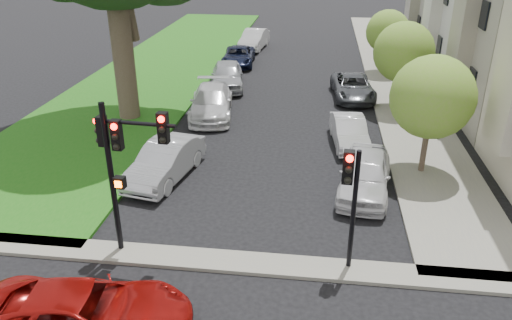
# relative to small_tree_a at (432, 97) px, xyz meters

# --- Properties ---
(ground) EXTENTS (140.00, 140.00, 0.00)m
(ground) POSITION_rel_small_tree_a_xyz_m (-6.20, -8.87, -3.18)
(ground) COLOR black
(ground) RESTS_ON ground
(grass_strip) EXTENTS (8.00, 44.00, 0.12)m
(grass_strip) POSITION_rel_small_tree_a_xyz_m (-15.20, 15.13, -3.12)
(grass_strip) COLOR #185A11
(grass_strip) RESTS_ON ground
(sidewalk_right) EXTENTS (3.50, 44.00, 0.12)m
(sidewalk_right) POSITION_rel_small_tree_a_xyz_m (0.55, 15.13, -3.12)
(sidewalk_right) COLOR slate
(sidewalk_right) RESTS_ON ground
(sidewalk_cross) EXTENTS (60.00, 1.00, 0.12)m
(sidewalk_cross) POSITION_rel_small_tree_a_xyz_m (-6.20, -6.87, -3.12)
(sidewalk_cross) COLOR slate
(sidewalk_cross) RESTS_ON ground
(small_tree_a) EXTENTS (3.19, 3.19, 4.78)m
(small_tree_a) POSITION_rel_small_tree_a_xyz_m (0.00, 0.00, 0.00)
(small_tree_a) COLOR #4C3C28
(small_tree_a) RESTS_ON ground
(small_tree_b) EXTENTS (3.13, 3.13, 4.70)m
(small_tree_b) POSITION_rel_small_tree_a_xyz_m (0.00, 7.71, -0.06)
(small_tree_b) COLOR #4C3C28
(small_tree_b) RESTS_ON ground
(small_tree_c) EXTENTS (2.81, 2.81, 4.21)m
(small_tree_c) POSITION_rel_small_tree_a_xyz_m (0.00, 14.96, -0.38)
(small_tree_c) COLOR #4C3C28
(small_tree_c) RESTS_ON ground
(traffic_signal_main) EXTENTS (2.33, 0.60, 4.77)m
(traffic_signal_main) POSITION_rel_small_tree_a_xyz_m (-9.62, -6.64, 0.11)
(traffic_signal_main) COLOR black
(traffic_signal_main) RESTS_ON ground
(traffic_signal_secondary) EXTENTS (0.48, 0.38, 3.76)m
(traffic_signal_secondary) POSITION_rel_small_tree_a_xyz_m (-3.27, -6.68, -0.56)
(traffic_signal_secondary) COLOR black
(traffic_signal_secondary) RESTS_ON ground
(car_cross_near) EXTENTS (5.34, 2.89, 1.42)m
(car_cross_near) POSITION_rel_small_tree_a_xyz_m (-9.47, -10.24, -2.47)
(car_cross_near) COLOR maroon
(car_cross_near) RESTS_ON ground
(car_parked_0) EXTENTS (2.39, 4.68, 1.52)m
(car_parked_0) POSITION_rel_small_tree_a_xyz_m (-2.40, -1.94, -2.42)
(car_parked_0) COLOR silver
(car_parked_0) RESTS_ON ground
(car_parked_1) EXTENTS (1.78, 4.02, 1.28)m
(car_parked_1) POSITION_rel_small_tree_a_xyz_m (-2.79, 2.49, -2.54)
(car_parked_1) COLOR silver
(car_parked_1) RESTS_ON ground
(car_parked_2) EXTENTS (2.61, 4.91, 1.31)m
(car_parked_2) POSITION_rel_small_tree_a_xyz_m (-2.31, 9.46, -2.52)
(car_parked_2) COLOR #3F4247
(car_parked_2) RESTS_ON ground
(car_parked_5) EXTENTS (2.34, 4.65, 1.46)m
(car_parked_5) POSITION_rel_small_tree_a_xyz_m (-10.03, -1.76, -2.45)
(car_parked_5) COLOR #999BA0
(car_parked_5) RESTS_ON ground
(car_parked_6) EXTENTS (2.83, 5.40, 1.49)m
(car_parked_6) POSITION_rel_small_tree_a_xyz_m (-9.75, 5.49, -2.43)
(car_parked_6) COLOR silver
(car_parked_6) RESTS_ON ground
(car_parked_7) EXTENTS (2.67, 4.93, 1.59)m
(car_parked_7) POSITION_rel_small_tree_a_xyz_m (-9.83, 10.50, -2.38)
(car_parked_7) COLOR #999BA0
(car_parked_7) RESTS_ON ground
(car_parked_8) EXTENTS (2.41, 4.71, 1.27)m
(car_parked_8) POSITION_rel_small_tree_a_xyz_m (-10.03, 16.05, -2.54)
(car_parked_8) COLOR black
(car_parked_8) RESTS_ON ground
(car_parked_9) EXTENTS (2.10, 4.76, 1.52)m
(car_parked_9) POSITION_rel_small_tree_a_xyz_m (-9.61, 21.34, -2.42)
(car_parked_9) COLOR silver
(car_parked_9) RESTS_ON ground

